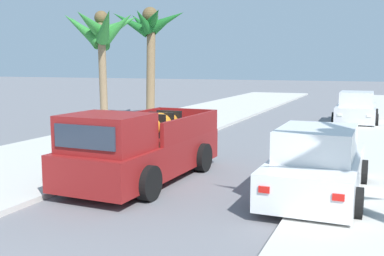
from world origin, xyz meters
name	(u,v)px	position (x,y,z in m)	size (l,w,h in m)	color
sidewalk_left	(112,140)	(-5.16, 12.00, 0.06)	(5.34, 60.00, 0.12)	beige
curb_left	(142,143)	(-3.89, 12.00, 0.05)	(0.16, 60.00, 0.10)	silver
curb_right	(374,160)	(3.89, 12.00, 0.05)	(0.16, 60.00, 0.10)	silver
pickup_truck	(141,149)	(-1.36, 7.34, 0.81)	(2.32, 5.26, 1.80)	maroon
car_left_near	(316,165)	(2.79, 7.54, 0.71)	(2.03, 4.26, 1.54)	silver
car_right_near	(356,109)	(2.88, 21.17, 0.71)	(2.09, 4.29, 1.54)	silver
palm_tree_left_mid	(150,30)	(-7.05, 18.77, 4.58)	(3.88, 3.08, 5.73)	brown
palm_tree_right_mid	(101,32)	(-6.65, 13.69, 4.15)	(3.60, 3.50, 5.06)	#846B4C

